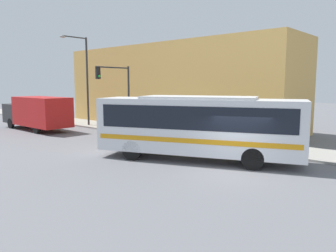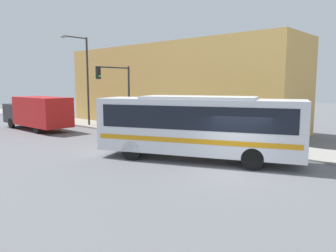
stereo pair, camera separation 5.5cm
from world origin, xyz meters
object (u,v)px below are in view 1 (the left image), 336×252
Objects in this scene: pedestrian_mid_block at (211,126)px; pedestrian_near_corner at (127,118)px; delivery_truck at (37,112)px; city_bus at (198,123)px; street_lamp at (84,74)px; parking_meter at (179,126)px; fire_hydrant at (226,139)px; traffic_light_pole at (118,87)px.

pedestrian_near_corner is at bearing 91.45° from pedestrian_mid_block.
delivery_truck is at bearing 135.99° from pedestrian_near_corner.
city_bus is 1.33× the size of street_lamp.
city_bus is at bearing -89.52° from delivery_truck.
pedestrian_near_corner is (5.55, -5.36, -0.62)m from delivery_truck.
pedestrian_near_corner is (1.34, 7.16, -0.03)m from parking_meter.
delivery_truck is 7.73m from pedestrian_near_corner.
fire_hydrant is 15.82m from street_lamp.
traffic_light_pole reaches higher than fire_hydrant.
delivery_truck is at bearing 112.18° from pedestrian_mid_block.
traffic_light_pole is 3.98m from pedestrian_near_corner.
pedestrian_near_corner is (5.40, 11.79, -0.98)m from city_bus.
traffic_light_pole is 6.24m from parking_meter.
pedestrian_near_corner is (2.32, 1.65, -2.79)m from traffic_light_pole.
parking_meter is at bearing -89.54° from street_lamp.
city_bus is 6.59× the size of pedestrian_near_corner.
delivery_truck reaches higher than pedestrian_mid_block.
pedestrian_mid_block is (5.77, -14.15, -0.56)m from delivery_truck.
delivery_truck is (-0.14, 17.15, -0.36)m from city_bus.
parking_meter is (4.20, -12.52, -0.59)m from delivery_truck.
delivery_truck reaches higher than pedestrian_near_corner.
city_bus is at bearing -114.61° from pedestrian_near_corner.
fire_hydrant is at bearing -96.95° from pedestrian_near_corner.
fire_hydrant is 3.88m from parking_meter.
fire_hydrant is 0.48× the size of pedestrian_near_corner.
parking_meter is at bearing 133.75° from pedestrian_mid_block.
street_lamp reaches higher than parking_meter.
delivery_truck reaches higher than fire_hydrant.
traffic_light_pole is 0.65× the size of street_lamp.
traffic_light_pole is at bearing 109.58° from pedestrian_mid_block.
fire_hydrant is 11.10m from pedestrian_near_corner.
street_lamp is at bearing 97.26° from pedestrian_mid_block.
traffic_light_pole is at bearing 50.73° from city_bus.
traffic_light_pole is (-0.98, 9.36, 3.22)m from fire_hydrant.
delivery_truck is 1.55× the size of traffic_light_pole.
street_lamp reaches higher than delivery_truck.
fire_hydrant is 2.76m from pedestrian_mid_block.
city_bus is 4.37m from fire_hydrant.
city_bus reaches higher than pedestrian_near_corner.
fire_hydrant is 0.62× the size of parking_meter.
city_bus is at bearing -106.92° from traffic_light_pole.
pedestrian_near_corner is at bearing 35.51° from traffic_light_pole.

